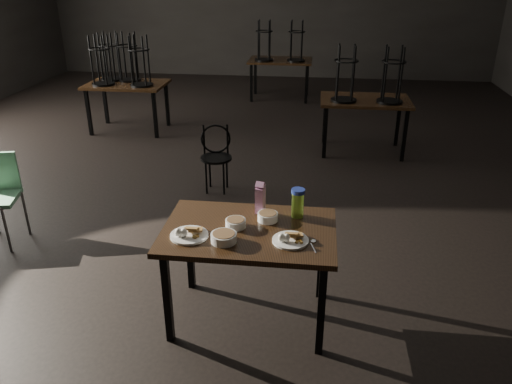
# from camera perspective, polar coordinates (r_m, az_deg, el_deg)

# --- Properties ---
(main_table) EXTENTS (1.20, 0.80, 0.75)m
(main_table) POSITION_cam_1_polar(r_m,az_deg,el_deg) (3.50, -0.79, -5.38)
(main_table) COLOR black
(main_table) RESTS_ON ground
(plate_left) EXTENTS (0.26, 0.26, 0.08)m
(plate_left) POSITION_cam_1_polar(r_m,az_deg,el_deg) (3.39, -7.70, -4.72)
(plate_left) COLOR white
(plate_left) RESTS_ON main_table
(plate_right) EXTENTS (0.24, 0.24, 0.08)m
(plate_right) POSITION_cam_1_polar(r_m,az_deg,el_deg) (3.31, 3.92, -5.34)
(plate_right) COLOR white
(plate_right) RESTS_ON main_table
(bowl_near) EXTENTS (0.14, 0.14, 0.06)m
(bowl_near) POSITION_cam_1_polar(r_m,az_deg,el_deg) (3.48, -2.35, -3.55)
(bowl_near) COLOR white
(bowl_near) RESTS_ON main_table
(bowl_far) EXTENTS (0.15, 0.15, 0.06)m
(bowl_far) POSITION_cam_1_polar(r_m,az_deg,el_deg) (3.56, 1.35, -2.81)
(bowl_far) COLOR white
(bowl_far) RESTS_ON main_table
(bowl_big) EXTENTS (0.17, 0.17, 0.06)m
(bowl_big) POSITION_cam_1_polar(r_m,az_deg,el_deg) (3.31, -3.71, -5.19)
(bowl_big) COLOR white
(bowl_big) RESTS_ON main_table
(juice_carton) EXTENTS (0.07, 0.07, 0.25)m
(juice_carton) POSITION_cam_1_polar(r_m,az_deg,el_deg) (3.63, 0.49, -0.77)
(juice_carton) COLOR #891967
(juice_carton) RESTS_ON main_table
(water_bottle) EXTENTS (0.11, 0.11, 0.22)m
(water_bottle) POSITION_cam_1_polar(r_m,az_deg,el_deg) (3.60, 4.79, -1.21)
(water_bottle) COLOR #9ED73F
(water_bottle) RESTS_ON main_table
(spoon) EXTENTS (0.05, 0.18, 0.01)m
(spoon) POSITION_cam_1_polar(r_m,az_deg,el_deg) (3.33, 6.59, -5.66)
(spoon) COLOR silver
(spoon) RESTS_ON main_table
(bentwood_chair) EXTENTS (0.38, 0.37, 0.76)m
(bentwood_chair) POSITION_cam_1_polar(r_m,az_deg,el_deg) (5.75, -4.60, 4.52)
(bentwood_chair) COLOR black
(bentwood_chair) RESTS_ON ground
(bg_table_left) EXTENTS (1.20, 0.80, 1.48)m
(bg_table_left) POSITION_cam_1_polar(r_m,az_deg,el_deg) (8.07, -14.83, 12.30)
(bg_table_left) COLOR black
(bg_table_left) RESTS_ON ground
(bg_table_right) EXTENTS (1.20, 0.80, 1.48)m
(bg_table_right) POSITION_cam_1_polar(r_m,az_deg,el_deg) (6.99, 12.41, 10.28)
(bg_table_right) COLOR black
(bg_table_right) RESTS_ON ground
(bg_table_far) EXTENTS (1.20, 0.80, 1.48)m
(bg_table_far) POSITION_cam_1_polar(r_m,az_deg,el_deg) (9.81, 2.79, 14.86)
(bg_table_far) COLOR black
(bg_table_far) RESTS_ON ground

